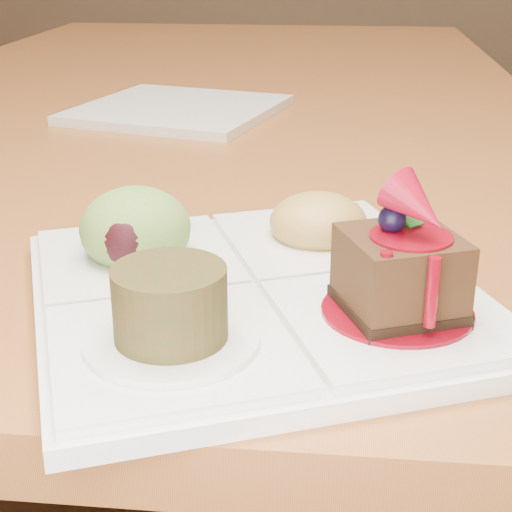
# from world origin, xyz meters

# --- Properties ---
(ground) EXTENTS (6.00, 6.00, 0.00)m
(ground) POSITION_xyz_m (0.00, 0.00, 0.00)
(ground) COLOR #4F3016
(dining_table) EXTENTS (1.00, 1.80, 0.75)m
(dining_table) POSITION_xyz_m (0.00, 0.00, 0.68)
(dining_table) COLOR #9D5528
(dining_table) RESTS_ON ground
(sampler_plate) EXTENTS (0.36, 0.36, 0.11)m
(sampler_plate) POSITION_xyz_m (0.16, -0.75, 0.77)
(sampler_plate) COLOR silver
(sampler_plate) RESTS_ON dining_table
(second_plate) EXTENTS (0.29, 0.29, 0.01)m
(second_plate) POSITION_xyz_m (0.00, -0.19, 0.76)
(second_plate) COLOR silver
(second_plate) RESTS_ON dining_table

